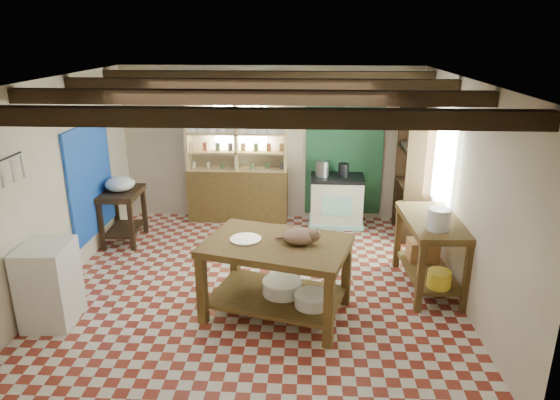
# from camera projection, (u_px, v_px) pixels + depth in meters

# --- Properties ---
(floor) EXTENTS (5.00, 5.00, 0.02)m
(floor) POSITION_uv_depth(u_px,v_px,m) (258.00, 284.00, 6.52)
(floor) COLOR maroon
(floor) RESTS_ON ground
(ceiling) EXTENTS (5.00, 5.00, 0.02)m
(ceiling) POSITION_uv_depth(u_px,v_px,m) (254.00, 80.00, 5.68)
(ceiling) COLOR #49494E
(ceiling) RESTS_ON wall_back
(wall_back) EXTENTS (5.00, 0.04, 2.60)m
(wall_back) POSITION_uv_depth(u_px,v_px,m) (270.00, 144.00, 8.46)
(wall_back) COLOR beige
(wall_back) RESTS_ON floor
(wall_front) EXTENTS (5.00, 0.04, 2.60)m
(wall_front) POSITION_uv_depth(u_px,v_px,m) (223.00, 288.00, 3.74)
(wall_front) COLOR beige
(wall_front) RESTS_ON floor
(wall_left) EXTENTS (0.04, 5.00, 2.60)m
(wall_left) POSITION_uv_depth(u_px,v_px,m) (57.00, 185.00, 6.22)
(wall_left) COLOR beige
(wall_left) RESTS_ON floor
(wall_right) EXTENTS (0.04, 5.00, 2.60)m
(wall_right) POSITION_uv_depth(u_px,v_px,m) (464.00, 192.00, 5.98)
(wall_right) COLOR beige
(wall_right) RESTS_ON floor
(ceiling_beams) EXTENTS (5.00, 3.80, 0.15)m
(ceiling_beams) POSITION_uv_depth(u_px,v_px,m) (254.00, 90.00, 5.72)
(ceiling_beams) COLOR #312011
(ceiling_beams) RESTS_ON ceiling
(blue_wall_patch) EXTENTS (0.04, 1.40, 1.60)m
(blue_wall_patch) POSITION_uv_depth(u_px,v_px,m) (91.00, 180.00, 7.14)
(blue_wall_patch) COLOR blue
(blue_wall_patch) RESTS_ON wall_left
(green_wall_patch) EXTENTS (1.30, 0.04, 2.30)m
(green_wall_patch) POSITION_uv_depth(u_px,v_px,m) (344.00, 148.00, 8.39)
(green_wall_patch) COLOR #1F4F2E
(green_wall_patch) RESTS_ON wall_back
(window_back) EXTENTS (0.90, 0.02, 0.80)m
(window_back) POSITION_uv_depth(u_px,v_px,m) (240.00, 121.00, 8.34)
(window_back) COLOR silver
(window_back) RESTS_ON wall_back
(window_right) EXTENTS (0.02, 1.30, 1.20)m
(window_right) POSITION_uv_depth(u_px,v_px,m) (442.00, 163.00, 6.89)
(window_right) COLOR silver
(window_right) RESTS_ON wall_right
(pot_rack) EXTENTS (0.86, 0.12, 0.36)m
(pot_rack) POSITION_uv_depth(u_px,v_px,m) (349.00, 95.00, 7.69)
(pot_rack) COLOR black
(pot_rack) RESTS_ON ceiling
(shelving_unit) EXTENTS (1.70, 0.34, 2.20)m
(shelving_unit) POSITION_uv_depth(u_px,v_px,m) (237.00, 158.00, 8.38)
(shelving_unit) COLOR #DBBB7E
(shelving_unit) RESTS_ON floor
(tall_rack) EXTENTS (0.40, 0.86, 2.00)m
(tall_rack) POSITION_uv_depth(u_px,v_px,m) (413.00, 174.00, 7.78)
(tall_rack) COLOR #312011
(tall_rack) RESTS_ON floor
(work_table) EXTENTS (1.80, 1.43, 0.89)m
(work_table) POSITION_uv_depth(u_px,v_px,m) (277.00, 278.00, 5.70)
(work_table) COLOR brown
(work_table) RESTS_ON floor
(stove) EXTENTS (0.88, 0.60, 0.85)m
(stove) POSITION_uv_depth(u_px,v_px,m) (336.00, 201.00, 8.36)
(stove) COLOR beige
(stove) RESTS_ON floor
(prep_table) EXTENTS (0.59, 0.83, 0.82)m
(prep_table) POSITION_uv_depth(u_px,v_px,m) (123.00, 216.00, 7.70)
(prep_table) COLOR #312011
(prep_table) RESTS_ON floor
(white_cabinet) EXTENTS (0.56, 0.65, 0.93)m
(white_cabinet) POSITION_uv_depth(u_px,v_px,m) (49.00, 284.00, 5.53)
(white_cabinet) COLOR white
(white_cabinet) RESTS_ON floor
(right_counter) EXTENTS (0.71, 1.34, 0.94)m
(right_counter) POSITION_uv_depth(u_px,v_px,m) (430.00, 254.00, 6.27)
(right_counter) COLOR brown
(right_counter) RESTS_ON floor
(cat) EXTENTS (0.41, 0.33, 0.17)m
(cat) POSITION_uv_depth(u_px,v_px,m) (299.00, 236.00, 5.50)
(cat) COLOR #906C54
(cat) RESTS_ON work_table
(steel_tray) EXTENTS (0.44, 0.44, 0.02)m
(steel_tray) POSITION_uv_depth(u_px,v_px,m) (246.00, 239.00, 5.61)
(steel_tray) COLOR #AEAEB6
(steel_tray) RESTS_ON work_table
(basin_large) EXTENTS (0.56, 0.56, 0.16)m
(basin_large) POSITION_uv_depth(u_px,v_px,m) (282.00, 287.00, 5.77)
(basin_large) COLOR white
(basin_large) RESTS_ON work_table
(basin_small) EXTENTS (0.48, 0.48, 0.14)m
(basin_small) POSITION_uv_depth(u_px,v_px,m) (312.00, 300.00, 5.52)
(basin_small) COLOR white
(basin_small) RESTS_ON work_table
(kettle_left) EXTENTS (0.23, 0.23, 0.25)m
(kettle_left) POSITION_uv_depth(u_px,v_px,m) (322.00, 169.00, 8.20)
(kettle_left) COLOR #AEAEB6
(kettle_left) RESTS_ON stove
(kettle_right) EXTENTS (0.18, 0.18, 0.22)m
(kettle_right) POSITION_uv_depth(u_px,v_px,m) (344.00, 170.00, 8.18)
(kettle_right) COLOR black
(kettle_right) RESTS_ON stove
(enamel_bowl) EXTENTS (0.46, 0.46, 0.22)m
(enamel_bowl) POSITION_uv_depth(u_px,v_px,m) (120.00, 184.00, 7.54)
(enamel_bowl) COLOR white
(enamel_bowl) RESTS_ON prep_table
(white_bucket) EXTENTS (0.27, 0.27, 0.26)m
(white_bucket) POSITION_uv_depth(u_px,v_px,m) (439.00, 219.00, 5.75)
(white_bucket) COLOR white
(white_bucket) RESTS_ON right_counter
(wicker_basket) EXTENTS (0.39, 0.32, 0.27)m
(wicker_basket) POSITION_uv_depth(u_px,v_px,m) (423.00, 250.00, 6.58)
(wicker_basket) COLOR #AD7745
(wicker_basket) RESTS_ON right_counter
(yellow_tub) EXTENTS (0.29, 0.29, 0.20)m
(yellow_tub) POSITION_uv_depth(u_px,v_px,m) (439.00, 279.00, 5.88)
(yellow_tub) COLOR yellow
(yellow_tub) RESTS_ON right_counter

